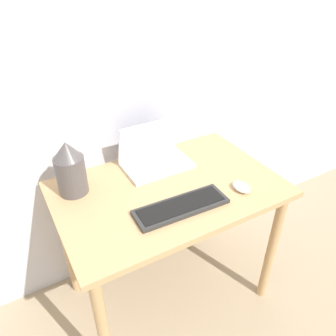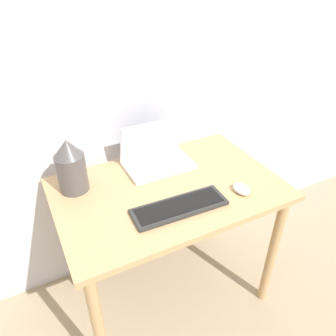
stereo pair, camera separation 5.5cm
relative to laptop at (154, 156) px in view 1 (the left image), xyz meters
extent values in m
cube|color=silver|center=(-0.04, 0.20, 0.42)|extent=(6.00, 0.05, 2.50)
cube|color=tan|center=(-0.04, -0.21, -0.07)|extent=(1.06, 0.69, 0.03)
cylinder|color=tan|center=(-0.51, -0.50, -0.45)|extent=(0.05, 0.05, 0.75)
cylinder|color=tan|center=(0.44, -0.50, -0.45)|extent=(0.05, 0.05, 0.75)
cylinder|color=tan|center=(-0.51, 0.08, -0.45)|extent=(0.05, 0.05, 0.75)
cylinder|color=tan|center=(0.44, 0.08, -0.45)|extent=(0.05, 0.05, 0.75)
cube|color=white|center=(0.00, -0.03, -0.04)|extent=(0.34, 0.22, 0.02)
cube|color=silver|center=(0.00, -0.04, -0.03)|extent=(0.28, 0.12, 0.00)
cube|color=white|center=(0.00, 0.05, 0.07)|extent=(0.34, 0.07, 0.22)
cube|color=#0F1938|center=(0.00, 0.06, 0.08)|extent=(0.30, 0.05, 0.18)
cube|color=#2D2D2D|center=(-0.06, -0.37, -0.04)|extent=(0.42, 0.15, 0.02)
cube|color=black|center=(-0.06, -0.37, -0.03)|extent=(0.39, 0.12, 0.00)
ellipsoid|color=white|center=(0.25, -0.40, -0.03)|extent=(0.07, 0.10, 0.03)
cylinder|color=#514C4C|center=(-0.43, -0.03, 0.04)|extent=(0.13, 0.13, 0.18)
cone|color=#514C4C|center=(-0.43, -0.03, 0.17)|extent=(0.13, 0.13, 0.08)
camera|label=1|loc=(-0.65, -1.29, 0.88)|focal=35.00mm
camera|label=2|loc=(-0.60, -1.32, 0.88)|focal=35.00mm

